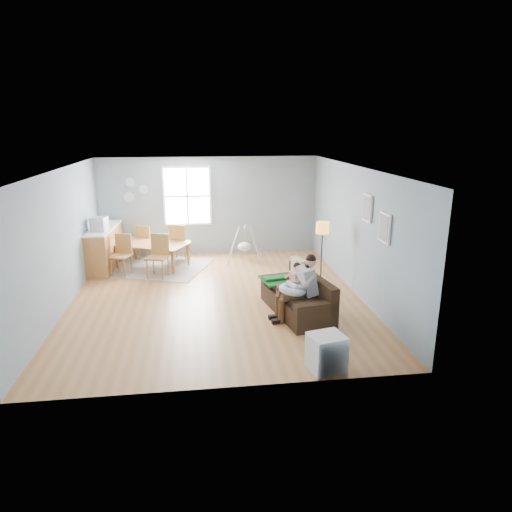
{
  "coord_description": "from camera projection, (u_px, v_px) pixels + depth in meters",
  "views": [
    {
      "loc": [
        -0.36,
        -9.1,
        3.51
      ],
      "look_at": [
        0.79,
        -0.42,
        1.0
      ],
      "focal_mm": 32.0,
      "sensor_mm": 36.0,
      "label": 1
    }
  ],
  "objects": [
    {
      "name": "wall_plates",
      "position": [
        134.0,
        190.0,
        12.23
      ],
      "size": [
        0.67,
        0.02,
        0.66
      ],
      "color": "#A3BCC3",
      "rests_on": "room"
    },
    {
      "name": "dining_table",
      "position": [
        152.0,
        256.0,
        11.65
      ],
      "size": [
        2.02,
        1.66,
        0.62
      ],
      "primitive_type": "imported",
      "rotation": [
        0.0,
        0.0,
        -0.46
      ],
      "color": "olive",
      "rests_on": "rug"
    },
    {
      "name": "infant",
      "position": [
        292.0,
        285.0,
        8.41
      ],
      "size": [
        0.21,
        0.34,
        0.13
      ],
      "color": "silver",
      "rests_on": "nursing_pillow"
    },
    {
      "name": "chair_nw",
      "position": [
        145.0,
        240.0,
        12.3
      ],
      "size": [
        0.56,
        0.56,
        0.95
      ],
      "color": "olive",
      "rests_on": "rug"
    },
    {
      "name": "sofa",
      "position": [
        299.0,
        299.0,
        8.82
      ],
      "size": [
        1.16,
        2.01,
        0.76
      ],
      "color": "black",
      "rests_on": "room"
    },
    {
      "name": "storage_cube",
      "position": [
        326.0,
        353.0,
        6.74
      ],
      "size": [
        0.58,
        0.54,
        0.56
      ],
      "color": "white",
      "rests_on": "room"
    },
    {
      "name": "room",
      "position": [
        214.0,
        183.0,
        9.02
      ],
      "size": [
        8.4,
        9.4,
        3.9
      ],
      "color": "#A6713B"
    },
    {
      "name": "chair_se",
      "position": [
        159.0,
        252.0,
        10.86
      ],
      "size": [
        0.58,
        0.58,
        1.03
      ],
      "color": "olive",
      "rests_on": "rug"
    },
    {
      "name": "toddler",
      "position": [
        293.0,
        278.0,
        8.86
      ],
      "size": [
        0.52,
        0.33,
        0.77
      ],
      "color": "white",
      "rests_on": "sofa"
    },
    {
      "name": "father",
      "position": [
        300.0,
        285.0,
        8.43
      ],
      "size": [
        0.92,
        0.47,
        1.25
      ],
      "color": "gray",
      "rests_on": "sofa"
    },
    {
      "name": "monitor",
      "position": [
        99.0,
        224.0,
        10.98
      ],
      "size": [
        0.41,
        0.4,
        0.34
      ],
      "color": "#B1B1B6",
      "rests_on": "counter"
    },
    {
      "name": "floor_lamp",
      "position": [
        322.0,
        233.0,
        10.18
      ],
      "size": [
        0.29,
        0.29,
        1.45
      ],
      "color": "black",
      "rests_on": "room"
    },
    {
      "name": "pictures",
      "position": [
        375.0,
        217.0,
        8.55
      ],
      "size": [
        0.05,
        1.34,
        0.74
      ],
      "color": "white",
      "rests_on": "room"
    },
    {
      "name": "green_throw",
      "position": [
        284.0,
        279.0,
        9.31
      ],
      "size": [
        0.99,
        0.87,
        0.04
      ],
      "primitive_type": "cube",
      "rotation": [
        0.0,
        0.0,
        0.2
      ],
      "color": "#16612B",
      "rests_on": "sofa"
    },
    {
      "name": "window",
      "position": [
        187.0,
        196.0,
        12.45
      ],
      "size": [
        1.32,
        0.08,
        1.62
      ],
      "color": "white",
      "rests_on": "room"
    },
    {
      "name": "chair_ne",
      "position": [
        179.0,
        240.0,
        12.08
      ],
      "size": [
        0.58,
        0.58,
        1.02
      ],
      "color": "olive",
      "rests_on": "rug"
    },
    {
      "name": "chair_sw",
      "position": [
        122.0,
        252.0,
        11.06
      ],
      "size": [
        0.57,
        0.57,
        0.98
      ],
      "color": "olive",
      "rests_on": "rug"
    },
    {
      "name": "beige_pillow",
      "position": [
        299.0,
        270.0,
        9.21
      ],
      "size": [
        0.24,
        0.48,
        0.47
      ],
      "primitive_type": "cube",
      "rotation": [
        0.0,
        0.0,
        0.25
      ],
      "color": "#C9B299",
      "rests_on": "sofa"
    },
    {
      "name": "baby_swing",
      "position": [
        245.0,
        246.0,
        12.14
      ],
      "size": [
        1.03,
        1.05,
        0.93
      ],
      "color": "#B1B1B6",
      "rests_on": "room"
    },
    {
      "name": "counter",
      "position": [
        105.0,
        248.0,
        11.51
      ],
      "size": [
        0.67,
        1.92,
        1.06
      ],
      "color": "olive",
      "rests_on": "room"
    },
    {
      "name": "rug",
      "position": [
        153.0,
        267.0,
        11.73
      ],
      "size": [
        3.18,
        2.79,
        0.01
      ],
      "primitive_type": "cube",
      "rotation": [
        0.0,
        0.0,
        -0.34
      ],
      "color": "gray",
      "rests_on": "room"
    },
    {
      "name": "nursing_pillow",
      "position": [
        293.0,
        290.0,
        8.4
      ],
      "size": [
        0.66,
        0.65,
        0.21
      ],
      "primitive_type": "torus",
      "rotation": [
        0.0,
        0.14,
        0.33
      ],
      "color": "silver",
      "rests_on": "father"
    }
  ]
}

